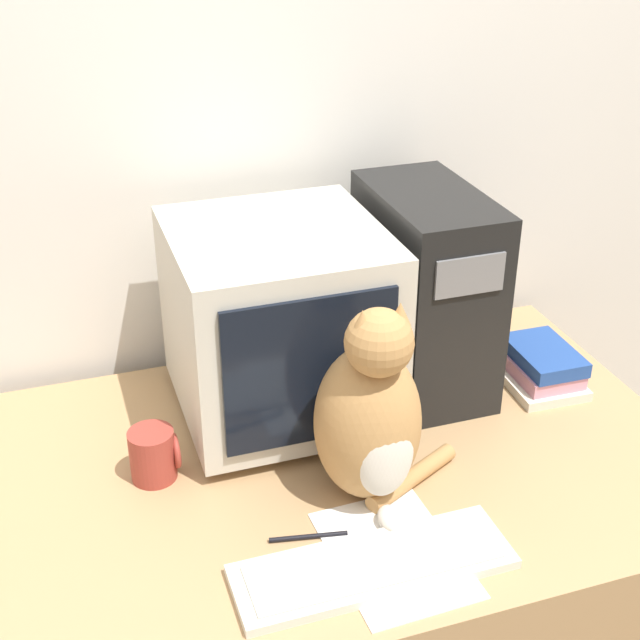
{
  "coord_description": "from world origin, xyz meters",
  "views": [
    {
      "loc": [
        -0.49,
        -0.89,
        1.83
      ],
      "look_at": [
        -0.02,
        0.51,
        1.04
      ],
      "focal_mm": 50.0,
      "sensor_mm": 36.0,
      "label": 1
    }
  ],
  "objects_px": {
    "keyboard": "(373,566)",
    "mug": "(154,454)",
    "cat": "(371,418)",
    "book_stack": "(540,366)",
    "computer_tower": "(425,290)",
    "pen": "(308,537)",
    "crt_monitor": "(279,322)"
  },
  "relations": [
    {
      "from": "computer_tower",
      "to": "cat",
      "type": "relative_size",
      "value": 1.09
    },
    {
      "from": "crt_monitor",
      "to": "pen",
      "type": "bearing_deg",
      "value": -99.56
    },
    {
      "from": "book_stack",
      "to": "keyboard",
      "type": "bearing_deg",
      "value": -142.95
    },
    {
      "from": "computer_tower",
      "to": "cat",
      "type": "xyz_separation_m",
      "value": [
        -0.26,
        -0.35,
        -0.05
      ]
    },
    {
      "from": "keyboard",
      "to": "book_stack",
      "type": "height_order",
      "value": "book_stack"
    },
    {
      "from": "cat",
      "to": "pen",
      "type": "height_order",
      "value": "cat"
    },
    {
      "from": "computer_tower",
      "to": "book_stack",
      "type": "relative_size",
      "value": 2.08
    },
    {
      "from": "cat",
      "to": "book_stack",
      "type": "bearing_deg",
      "value": 21.36
    },
    {
      "from": "computer_tower",
      "to": "pen",
      "type": "xyz_separation_m",
      "value": [
        -0.41,
        -0.43,
        -0.22
      ]
    },
    {
      "from": "keyboard",
      "to": "cat",
      "type": "bearing_deg",
      "value": 70.74
    },
    {
      "from": "crt_monitor",
      "to": "cat",
      "type": "xyz_separation_m",
      "value": [
        0.08,
        -0.32,
        -0.04
      ]
    },
    {
      "from": "cat",
      "to": "book_stack",
      "type": "relative_size",
      "value": 1.91
    },
    {
      "from": "keyboard",
      "to": "mug",
      "type": "distance_m",
      "value": 0.48
    },
    {
      "from": "keyboard",
      "to": "cat",
      "type": "relative_size",
      "value": 1.17
    },
    {
      "from": "pen",
      "to": "computer_tower",
      "type": "bearing_deg",
      "value": 46.53
    },
    {
      "from": "cat",
      "to": "pen",
      "type": "relative_size",
      "value": 2.95
    },
    {
      "from": "crt_monitor",
      "to": "keyboard",
      "type": "distance_m",
      "value": 0.55
    },
    {
      "from": "crt_monitor",
      "to": "keyboard",
      "type": "bearing_deg",
      "value": -88.78
    },
    {
      "from": "crt_monitor",
      "to": "pen",
      "type": "height_order",
      "value": "crt_monitor"
    },
    {
      "from": "cat",
      "to": "mug",
      "type": "xyz_separation_m",
      "value": [
        -0.37,
        0.18,
        -0.12
      ]
    },
    {
      "from": "keyboard",
      "to": "crt_monitor",
      "type": "bearing_deg",
      "value": 91.22
    },
    {
      "from": "mug",
      "to": "computer_tower",
      "type": "bearing_deg",
      "value": 14.9
    },
    {
      "from": "crt_monitor",
      "to": "book_stack",
      "type": "xyz_separation_m",
      "value": [
        0.59,
        -0.08,
        -0.17
      ]
    },
    {
      "from": "keyboard",
      "to": "mug",
      "type": "bearing_deg",
      "value": 129.46
    },
    {
      "from": "computer_tower",
      "to": "cat",
      "type": "bearing_deg",
      "value": -126.98
    },
    {
      "from": "computer_tower",
      "to": "book_stack",
      "type": "distance_m",
      "value": 0.32
    },
    {
      "from": "book_stack",
      "to": "mug",
      "type": "xyz_separation_m",
      "value": [
        -0.88,
        -0.06,
        0.01
      ]
    },
    {
      "from": "keyboard",
      "to": "computer_tower",
      "type": "bearing_deg",
      "value": 58.68
    },
    {
      "from": "crt_monitor",
      "to": "computer_tower",
      "type": "bearing_deg",
      "value": 4.0
    },
    {
      "from": "cat",
      "to": "mug",
      "type": "height_order",
      "value": "cat"
    },
    {
      "from": "computer_tower",
      "to": "mug",
      "type": "distance_m",
      "value": 0.68
    },
    {
      "from": "pen",
      "to": "keyboard",
      "type": "bearing_deg",
      "value": -54.03
    }
  ]
}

